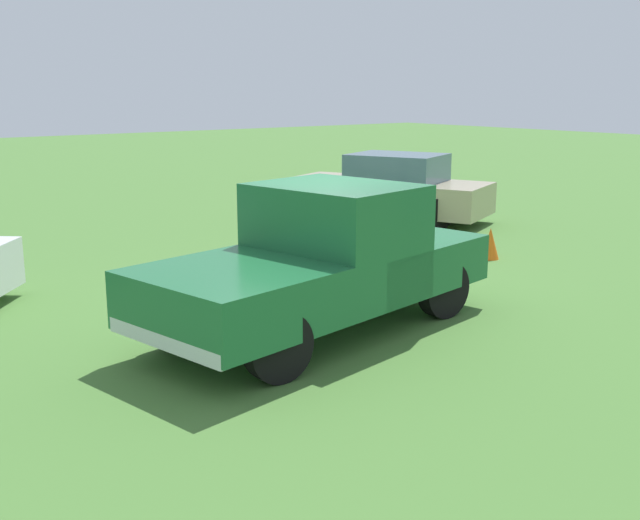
% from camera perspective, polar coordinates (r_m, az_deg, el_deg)
% --- Properties ---
extents(ground_plane, '(80.00, 80.00, 0.00)m').
position_cam_1_polar(ground_plane, '(10.56, -0.04, -3.42)').
color(ground_plane, '#477533').
extents(pickup_truck, '(5.01, 2.73, 1.79)m').
position_cam_1_polar(pickup_truck, '(9.32, 0.50, 0.26)').
color(pickup_truck, black).
rests_on(pickup_truck, ground_plane).
extents(sedan_far, '(3.42, 4.82, 1.50)m').
position_cam_1_polar(sedan_far, '(17.34, 5.22, 5.29)').
color(sedan_far, black).
rests_on(sedan_far, ground_plane).
extents(traffic_cone, '(0.32, 0.32, 0.55)m').
position_cam_1_polar(traffic_cone, '(13.68, 12.59, 1.21)').
color(traffic_cone, orange).
rests_on(traffic_cone, ground_plane).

